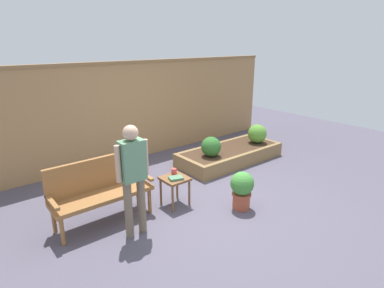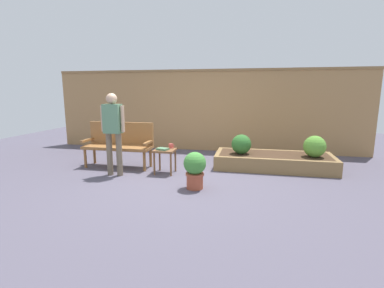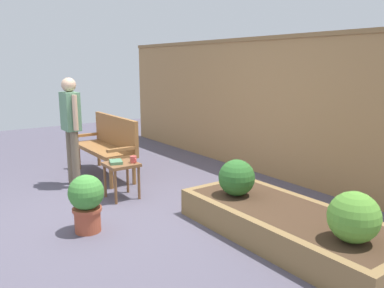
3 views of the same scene
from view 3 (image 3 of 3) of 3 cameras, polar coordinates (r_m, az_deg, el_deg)
ground_plane at (r=4.94m, az=-10.46°, el=-9.35°), size 14.00×14.00×0.00m
fence_back at (r=6.20m, az=11.50°, el=5.29°), size 8.40×0.14×2.16m
garden_bench at (r=6.31m, az=-11.95°, el=0.34°), size 1.44×0.48×0.94m
side_table at (r=5.22m, az=-10.23°, el=-3.61°), size 0.40×0.40×0.48m
cup_on_table at (r=5.17m, az=-8.50°, el=-2.23°), size 0.12×0.08×0.09m
book_on_table at (r=5.19m, az=-11.00°, el=-2.57°), size 0.25×0.21×0.04m
potted_boxwood at (r=4.30m, az=-15.08°, el=-7.87°), size 0.37×0.37×0.62m
raised_planter_bed at (r=4.17m, az=13.85°, el=-11.36°), size 2.40×1.00×0.30m
shrub_near_bench at (r=4.41m, az=6.50°, el=-4.89°), size 0.41×0.41×0.41m
shrub_far_corner at (r=3.54m, az=22.45°, el=-9.80°), size 0.43×0.43×0.43m
person_by_bench at (r=5.82m, az=-17.17°, el=3.02°), size 0.47×0.20×1.56m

